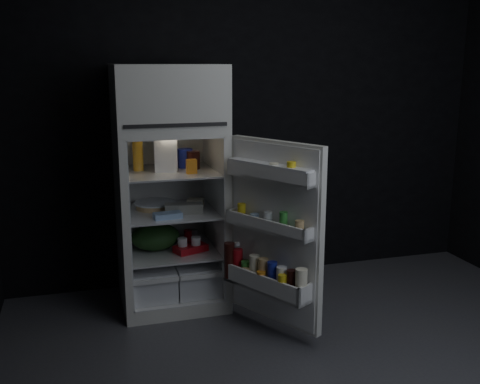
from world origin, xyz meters
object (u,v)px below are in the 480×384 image
object	(u,v)px
fridge_door	(272,237)
egg_carton	(184,208)
milk_jug	(166,154)
refrigerator	(169,179)
yogurt_tray	(191,248)

from	to	relation	value
fridge_door	egg_carton	size ratio (longest dim) A/B	4.48
milk_jug	egg_carton	world-z (taller)	milk_jug
refrigerator	fridge_door	xyz separation A→B (m)	(0.56, -0.71, -0.28)
refrigerator	egg_carton	bearing A→B (deg)	-59.71
refrigerator	milk_jug	xyz separation A→B (m)	(-0.02, -0.04, 0.19)
refrigerator	milk_jug	size ratio (longest dim) A/B	7.42
milk_jug	egg_carton	bearing A→B (deg)	-32.66
egg_carton	yogurt_tray	distance (m)	0.31
refrigerator	egg_carton	world-z (taller)	refrigerator
refrigerator	yogurt_tray	size ratio (longest dim) A/B	7.52
egg_carton	milk_jug	bearing A→B (deg)	144.91
refrigerator	milk_jug	world-z (taller)	refrigerator
fridge_door	egg_carton	bearing A→B (deg)	129.92
fridge_door	milk_jug	xyz separation A→B (m)	(-0.58, 0.67, 0.47)
refrigerator	milk_jug	distance (m)	0.20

